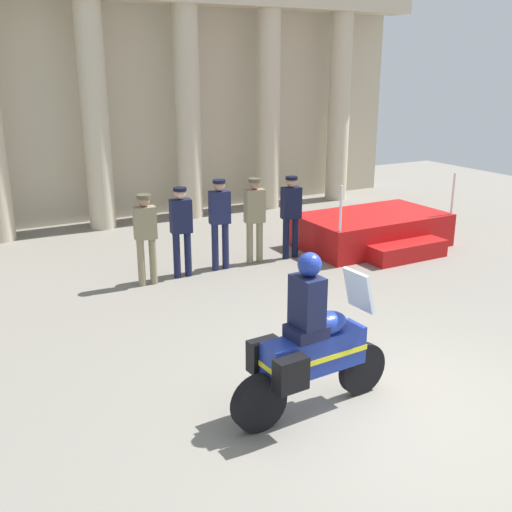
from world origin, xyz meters
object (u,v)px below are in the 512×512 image
(officer_in_row_0, at_px, (146,232))
(motorcycle_with_rider, at_px, (309,348))
(officer_in_row_1, at_px, (181,225))
(reviewing_stand, at_px, (374,231))
(officer_in_row_3, at_px, (255,214))
(officer_in_row_4, at_px, (291,211))
(officer_in_row_2, at_px, (220,217))

(officer_in_row_0, relative_size, motorcycle_with_rider, 0.78)
(officer_in_row_0, height_order, officer_in_row_1, officer_in_row_1)
(reviewing_stand, height_order, officer_in_row_1, officer_in_row_1)
(reviewing_stand, bearing_deg, officer_in_row_3, 174.59)
(officer_in_row_0, height_order, officer_in_row_4, officer_in_row_4)
(reviewing_stand, relative_size, officer_in_row_0, 1.90)
(motorcycle_with_rider, bearing_deg, reviewing_stand, 41.44)
(officer_in_row_2, bearing_deg, reviewing_stand, -176.04)
(officer_in_row_0, bearing_deg, motorcycle_with_rider, 99.44)
(reviewing_stand, xyz_separation_m, officer_in_row_1, (-4.38, 0.16, 0.65))
(officer_in_row_0, xyz_separation_m, officer_in_row_3, (2.29, 0.19, 0.03))
(officer_in_row_0, height_order, officer_in_row_3, officer_in_row_3)
(motorcycle_with_rider, bearing_deg, officer_in_row_3, 64.40)
(officer_in_row_3, bearing_deg, officer_in_row_1, 11.14)
(officer_in_row_1, relative_size, officer_in_row_2, 0.96)
(motorcycle_with_rider, bearing_deg, officer_in_row_0, 89.01)
(officer_in_row_1, xyz_separation_m, officer_in_row_3, (1.58, 0.10, 0.00))
(officer_in_row_3, bearing_deg, officer_in_row_0, 12.11)
(officer_in_row_1, xyz_separation_m, officer_in_row_2, (0.80, 0.05, 0.04))
(reviewing_stand, xyz_separation_m, officer_in_row_2, (-3.57, 0.22, 0.69))
(officer_in_row_1, bearing_deg, officer_in_row_2, -168.70)
(officer_in_row_3, height_order, officer_in_row_4, officer_in_row_3)
(officer_in_row_1, relative_size, officer_in_row_4, 1.00)
(officer_in_row_0, xyz_separation_m, motorcycle_with_rider, (0.17, -4.90, -0.17))
(officer_in_row_0, distance_m, motorcycle_with_rider, 4.90)
(reviewing_stand, bearing_deg, officer_in_row_1, 177.87)
(officer_in_row_3, relative_size, officer_in_row_4, 1.01)
(officer_in_row_1, bearing_deg, reviewing_stand, -174.70)
(officer_in_row_2, relative_size, officer_in_row_4, 1.04)
(officer_in_row_2, distance_m, motorcycle_with_rider, 5.22)
(officer_in_row_2, height_order, officer_in_row_4, officer_in_row_2)
(officer_in_row_0, bearing_deg, officer_in_row_4, -170.63)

